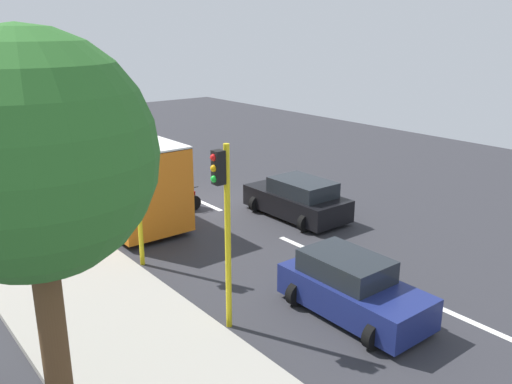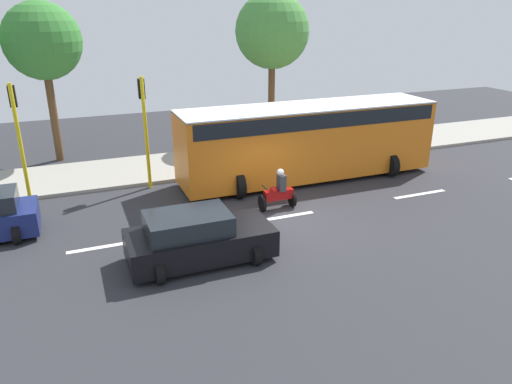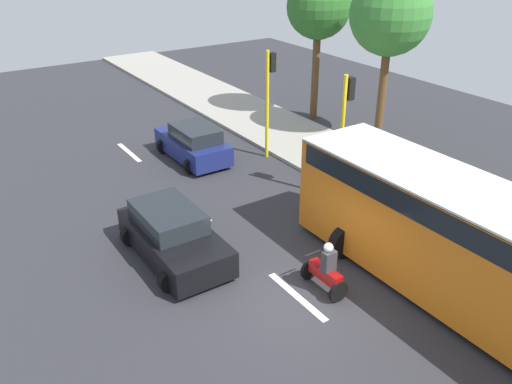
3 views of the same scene
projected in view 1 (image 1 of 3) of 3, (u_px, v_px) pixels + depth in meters
name	position (u px, v px, depth m)	size (l,w,h in m)	color
ground_plane	(205.00, 205.00, 22.04)	(40.00, 60.00, 0.10)	#2D2D33
sidewalk	(28.00, 242.00, 17.83)	(4.00, 60.00, 0.15)	#9E998E
lane_stripe_far_north	(90.00, 153.00, 31.00)	(0.20, 2.40, 0.01)	white
lane_stripe_north	(138.00, 174.00, 26.51)	(0.20, 2.40, 0.01)	white
lane_stripe_mid	(204.00, 203.00, 22.02)	(0.20, 2.40, 0.01)	white
lane_stripe_south	(305.00, 248.00, 17.54)	(0.20, 2.40, 0.01)	white
lane_stripe_far_south	(475.00, 324.00, 13.05)	(0.20, 2.40, 0.01)	white
car_dark_blue	(352.00, 289.00, 13.31)	(2.14, 3.86, 1.52)	navy
car_black	(298.00, 199.00, 20.26)	(2.30, 4.20, 1.52)	black
city_bus	(94.00, 160.00, 21.47)	(3.20, 11.00, 3.16)	orange
motorcycle	(185.00, 191.00, 21.50)	(0.60, 1.30, 1.53)	black
pedestrian_near_signal	(39.00, 185.00, 20.80)	(0.40, 0.24, 1.69)	#3F3F3F
traffic_light_corner	(133.00, 172.00, 15.43)	(0.49, 0.24, 4.50)	yellow
traffic_light_midblock	(224.00, 213.00, 12.05)	(0.49, 0.24, 4.50)	yellow
street_tree_center	(31.00, 161.00, 6.35)	(3.04, 3.04, 6.98)	brown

